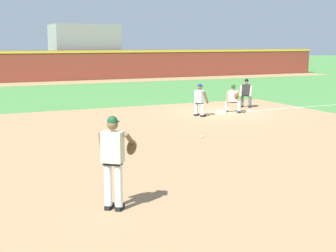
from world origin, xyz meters
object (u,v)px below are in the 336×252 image
baseball (202,136)px  first_base_bag (221,112)px  pitcher (114,157)px  umpire (246,92)px  baserunner (200,99)px  first_baseman (233,97)px

baseball → first_base_bag: bearing=52.7°
baseball → pitcher: (-4.92, -5.54, 1.02)m
baseball → umpire: size_ratio=0.05×
baserunner → first_baseman: bearing=9.7°
first_base_bag → umpire: 2.57m
first_base_bag → first_baseman: (0.58, -0.11, 0.69)m
pitcher → umpire: 15.58m
first_base_bag → baseball: first_base_bag is taller
first_base_bag → umpire: size_ratio=0.26×
umpire → first_baseman: bearing=-140.6°
baseball → umpire: (5.72, 5.85, 0.76)m
first_baseman → umpire: umpire is taller
baserunner → first_base_bag: bearing=18.0°
first_base_bag → baseball: size_ratio=5.14×
baseball → first_baseman: 6.19m
first_base_bag → pitcher: size_ratio=0.20×
baserunner → baseball: bearing=-117.3°
first_base_bag → baserunner: 1.63m
pitcher → umpire: bearing=46.9°
first_baseman → umpire: (1.58, 1.30, 0.06)m
baseball → pitcher: size_ratio=0.04×
first_baseman → umpire: size_ratio=0.92×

